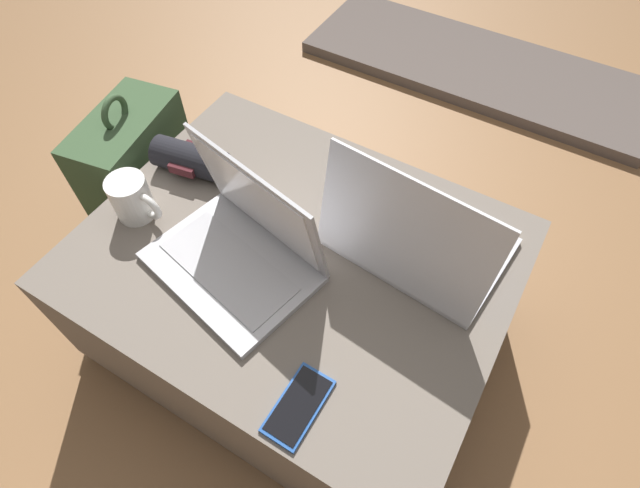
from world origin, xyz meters
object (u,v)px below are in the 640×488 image
at_px(cell_phone, 298,406).
at_px(wrist_brace, 190,159).
at_px(coffee_mug, 133,199).
at_px(backpack, 140,180).
at_px(laptop_near, 240,246).
at_px(laptop_far, 415,239).

relative_size(cell_phone, wrist_brace, 0.76).
xyz_separation_m(wrist_brace, coffee_mug, (-0.02, -0.17, 0.01)).
distance_m(backpack, coffee_mug, 0.37).
bearing_deg(coffee_mug, wrist_brace, 83.62).
xyz_separation_m(backpack, coffee_mug, (0.23, -0.18, 0.23)).
bearing_deg(wrist_brace, coffee_mug, -96.38).
bearing_deg(backpack, coffee_mug, 42.50).
xyz_separation_m(laptop_near, backpack, (-0.51, 0.16, -0.23)).
bearing_deg(laptop_near, wrist_brace, 162.14).
distance_m(laptop_far, wrist_brace, 0.57).
relative_size(laptop_near, coffee_mug, 3.00).
distance_m(laptop_near, wrist_brace, 0.30).
relative_size(backpack, coffee_mug, 3.96).
relative_size(wrist_brace, coffee_mug, 1.49).
relative_size(laptop_far, backpack, 0.76).
distance_m(laptop_near, coffee_mug, 0.28).
bearing_deg(laptop_far, laptop_near, 38.73).
relative_size(laptop_near, laptop_far, 1.00).
bearing_deg(laptop_far, backpack, 8.08).
bearing_deg(backpack, laptop_far, 82.57).
distance_m(cell_phone, backpack, 0.88).
bearing_deg(coffee_mug, backpack, 142.31).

